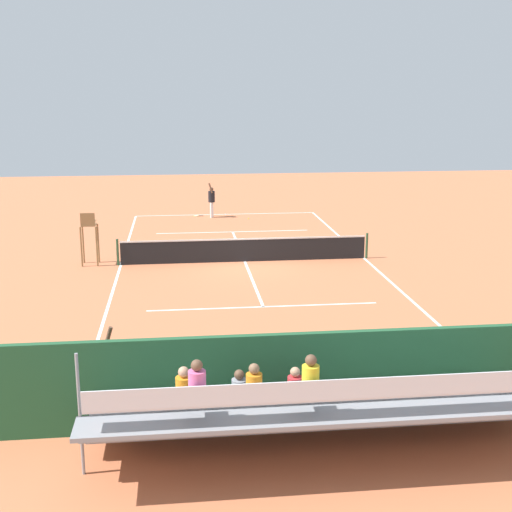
{
  "coord_description": "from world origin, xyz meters",
  "views": [
    {
      "loc": [
        2.66,
        27.0,
        6.83
      ],
      "look_at": [
        0.0,
        4.0,
        1.2
      ],
      "focal_mm": 48.03,
      "sensor_mm": 36.0,
      "label": 1
    }
  ],
  "objects_px": {
    "equipment_bag": "(314,401)",
    "tennis_ball_near": "(248,218)",
    "tennis_net": "(245,250)",
    "tennis_player": "(212,199)",
    "line_judge": "(106,370)",
    "courtside_bench": "(390,379)",
    "bleacher_stand": "(317,411)",
    "tennis_racket": "(196,216)",
    "umpire_chair": "(89,233)"
  },
  "relations": [
    {
      "from": "line_judge",
      "to": "tennis_racket",
      "type": "bearing_deg",
      "value": -96.3
    },
    {
      "from": "equipment_bag",
      "to": "line_judge",
      "type": "distance_m",
      "value": 4.56
    },
    {
      "from": "umpire_chair",
      "to": "tennis_racket",
      "type": "bearing_deg",
      "value": -113.58
    },
    {
      "from": "tennis_net",
      "to": "tennis_racket",
      "type": "height_order",
      "value": "tennis_net"
    },
    {
      "from": "courtside_bench",
      "to": "equipment_bag",
      "type": "distance_m",
      "value": 1.79
    },
    {
      "from": "equipment_bag",
      "to": "tennis_ball_near",
      "type": "distance_m",
      "value": 22.81
    },
    {
      "from": "courtside_bench",
      "to": "tennis_player",
      "type": "height_order",
      "value": "tennis_player"
    },
    {
      "from": "tennis_player",
      "to": "line_judge",
      "type": "height_order",
      "value": "same"
    },
    {
      "from": "tennis_net",
      "to": "equipment_bag",
      "type": "relative_size",
      "value": 11.44
    },
    {
      "from": "umpire_chair",
      "to": "tennis_player",
      "type": "height_order",
      "value": "umpire_chair"
    },
    {
      "from": "tennis_player",
      "to": "tennis_racket",
      "type": "relative_size",
      "value": 3.39
    },
    {
      "from": "tennis_net",
      "to": "bleacher_stand",
      "type": "bearing_deg",
      "value": 89.42
    },
    {
      "from": "umpire_chair",
      "to": "courtside_bench",
      "type": "relative_size",
      "value": 1.19
    },
    {
      "from": "bleacher_stand",
      "to": "tennis_racket",
      "type": "height_order",
      "value": "bleacher_stand"
    },
    {
      "from": "tennis_racket",
      "to": "equipment_bag",
      "type": "bearing_deg",
      "value": 94.41
    },
    {
      "from": "umpire_chair",
      "to": "line_judge",
      "type": "height_order",
      "value": "umpire_chair"
    },
    {
      "from": "equipment_bag",
      "to": "line_judge",
      "type": "bearing_deg",
      "value": -3.36
    },
    {
      "from": "tennis_net",
      "to": "tennis_player",
      "type": "distance_m",
      "value": 10.19
    },
    {
      "from": "tennis_ball_near",
      "to": "tennis_net",
      "type": "bearing_deg",
      "value": 83.11
    },
    {
      "from": "courtside_bench",
      "to": "tennis_net",
      "type": "bearing_deg",
      "value": -81.66
    },
    {
      "from": "courtside_bench",
      "to": "equipment_bag",
      "type": "relative_size",
      "value": 2.0
    },
    {
      "from": "line_judge",
      "to": "equipment_bag",
      "type": "bearing_deg",
      "value": 176.64
    },
    {
      "from": "bleacher_stand",
      "to": "courtside_bench",
      "type": "distance_m",
      "value": 2.98
    },
    {
      "from": "tennis_player",
      "to": "umpire_chair",
      "type": "bearing_deg",
      "value": 61.6
    },
    {
      "from": "tennis_net",
      "to": "equipment_bag",
      "type": "height_order",
      "value": "tennis_net"
    },
    {
      "from": "equipment_bag",
      "to": "tennis_ball_near",
      "type": "bearing_deg",
      "value": -92.34
    },
    {
      "from": "equipment_bag",
      "to": "tennis_racket",
      "type": "bearing_deg",
      "value": -85.59
    },
    {
      "from": "equipment_bag",
      "to": "tennis_ball_near",
      "type": "xyz_separation_m",
      "value": [
        -0.93,
        -22.79,
        -0.15
      ]
    },
    {
      "from": "umpire_chair",
      "to": "tennis_ball_near",
      "type": "distance_m",
      "value": 11.84
    },
    {
      "from": "umpire_chair",
      "to": "line_judge",
      "type": "bearing_deg",
      "value": 98.24
    },
    {
      "from": "tennis_net",
      "to": "bleacher_stand",
      "type": "xyz_separation_m",
      "value": [
        0.16,
        15.36,
        0.43
      ]
    },
    {
      "from": "courtside_bench",
      "to": "umpire_chair",
      "type": "bearing_deg",
      "value": -58.81
    },
    {
      "from": "tennis_net",
      "to": "line_judge",
      "type": "height_order",
      "value": "line_judge"
    },
    {
      "from": "tennis_ball_near",
      "to": "tennis_player",
      "type": "bearing_deg",
      "value": -20.92
    },
    {
      "from": "tennis_racket",
      "to": "courtside_bench",
      "type": "bearing_deg",
      "value": 98.56
    },
    {
      "from": "tennis_net",
      "to": "tennis_player",
      "type": "bearing_deg",
      "value": -85.39
    },
    {
      "from": "courtside_bench",
      "to": "tennis_ball_near",
      "type": "bearing_deg",
      "value": -87.95
    },
    {
      "from": "equipment_bag",
      "to": "tennis_ball_near",
      "type": "height_order",
      "value": "equipment_bag"
    },
    {
      "from": "tennis_player",
      "to": "equipment_bag",
      "type": "bearing_deg",
      "value": 92.48
    },
    {
      "from": "umpire_chair",
      "to": "tennis_racket",
      "type": "height_order",
      "value": "umpire_chair"
    },
    {
      "from": "tennis_net",
      "to": "bleacher_stand",
      "type": "distance_m",
      "value": 15.36
    },
    {
      "from": "bleacher_stand",
      "to": "tennis_ball_near",
      "type": "relative_size",
      "value": 137.27
    },
    {
      "from": "umpire_chair",
      "to": "tennis_ball_near",
      "type": "xyz_separation_m",
      "value": [
        -7.33,
        -9.21,
        -1.28
      ]
    },
    {
      "from": "tennis_net",
      "to": "tennis_racket",
      "type": "distance_m",
      "value": 10.75
    },
    {
      "from": "tennis_ball_near",
      "to": "line_judge",
      "type": "relative_size",
      "value": 0.03
    },
    {
      "from": "equipment_bag",
      "to": "tennis_net",
      "type": "bearing_deg",
      "value": -89.13
    },
    {
      "from": "umpire_chair",
      "to": "courtside_bench",
      "type": "height_order",
      "value": "umpire_chair"
    },
    {
      "from": "tennis_net",
      "to": "equipment_bag",
      "type": "distance_m",
      "value": 13.41
    },
    {
      "from": "courtside_bench",
      "to": "equipment_bag",
      "type": "xyz_separation_m",
      "value": [
        1.74,
        0.13,
        -0.38
      ]
    },
    {
      "from": "courtside_bench",
      "to": "equipment_bag",
      "type": "bearing_deg",
      "value": 4.21
    }
  ]
}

